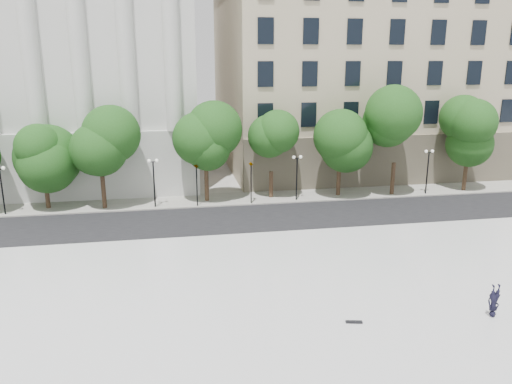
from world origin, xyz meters
TOP-DOWN VIEW (x-y plane):
  - ground at (0.00, 0.00)m, footprint 160.00×160.00m
  - plaza at (0.00, 3.00)m, footprint 44.00×22.00m
  - street at (0.00, 18.00)m, footprint 60.00×8.00m
  - far_sidewalk at (0.00, 24.00)m, footprint 60.00×4.00m
  - building_west at (-17.00, 38.57)m, footprint 31.50×27.65m
  - building_east at (20.00, 38.91)m, footprint 36.00×26.15m
  - traffic_light_west at (-2.45, 22.30)m, footprint 0.57×1.75m
  - traffic_light_east at (2.11, 22.30)m, footprint 0.54×1.62m
  - person_lying at (9.97, 0.80)m, footprint 0.64×1.64m
  - skateboard at (3.40, 1.36)m, footprint 0.79×0.35m
  - street_trees at (0.10, 23.46)m, footprint 46.59×5.39m
  - lamp_posts at (0.32, 22.60)m, footprint 36.77×0.28m

SIDE VIEW (x-z plane):
  - ground at x=0.00m, z-range 0.00..0.00m
  - street at x=0.00m, z-range 0.00..0.02m
  - far_sidewalk at x=0.00m, z-range 0.00..0.12m
  - plaza at x=0.00m, z-range 0.00..0.45m
  - skateboard at x=3.40m, z-range 0.45..0.53m
  - person_lying at x=9.97m, z-range 0.45..0.89m
  - lamp_posts at x=0.32m, z-range 0.76..4.93m
  - traffic_light_east at x=2.11m, z-range 1.56..5.70m
  - traffic_light_west at x=-2.45m, z-range 1.59..5.78m
  - street_trees at x=0.10m, z-range 1.40..9.28m
  - building_east at x=20.00m, z-range -0.36..22.64m
  - building_west at x=-17.00m, z-range 0.09..25.69m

